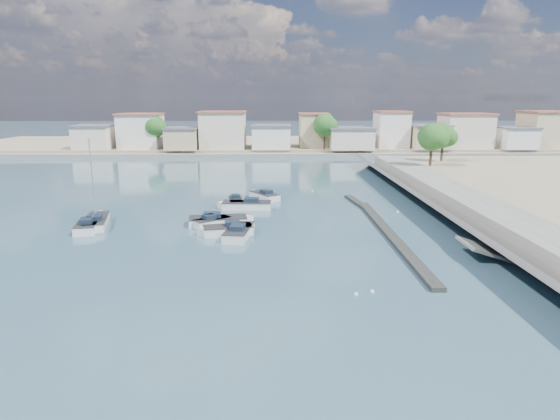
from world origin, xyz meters
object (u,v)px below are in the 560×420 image
motorboat_h (221,221)px  motorboat_e (88,226)px  motorboat_f (263,196)px  motorboat_a (239,232)px  motorboat_d (225,231)px  motorboat_b (214,223)px  motorboat_c (244,205)px  motorboat_g (236,203)px  sailboat (97,221)px

motorboat_h → motorboat_e: bearing=-173.5°
motorboat_f → motorboat_a: bearing=-96.9°
motorboat_a → motorboat_h: same height
motorboat_e → motorboat_d: bearing=-8.7°
motorboat_b → motorboat_c: same height
motorboat_c → motorboat_g: size_ratio=1.37×
motorboat_b → motorboat_c: (2.59, 7.69, 0.00)m
motorboat_h → motorboat_g: bearing=84.0°
motorboat_a → motorboat_f: 16.68m
motorboat_g → motorboat_b: bearing=-99.4°
motorboat_b → motorboat_h: size_ratio=0.59×
motorboat_a → motorboat_c: bearing=90.8°
motorboat_e → sailboat: 1.59m
motorboat_f → motorboat_h: 13.20m
motorboat_h → motorboat_d: bearing=-78.2°
motorboat_e → motorboat_f: size_ratio=1.15×
motorboat_g → motorboat_h: size_ratio=0.70×
motorboat_a → motorboat_d: same height
motorboat_f → motorboat_h: (-4.11, -12.54, 0.00)m
motorboat_a → motorboat_h: size_ratio=0.89×
motorboat_d → motorboat_a: bearing=-17.8°
motorboat_a → motorboat_g: 12.61m
motorboat_e → motorboat_g: same height
motorboat_a → sailboat: size_ratio=0.66×
sailboat → motorboat_c: bearing=25.6°
motorboat_a → motorboat_b: (-2.74, 3.41, -0.00)m
motorboat_a → motorboat_e: same height
motorboat_b → motorboat_f: 13.97m
motorboat_b → motorboat_g: 9.26m
sailboat → motorboat_d: bearing=-15.3°
motorboat_a → sailboat: sailboat is taller
motorboat_e → motorboat_f: (17.02, 14.02, -0.00)m
motorboat_b → motorboat_h: same height
motorboat_b → motorboat_c: size_ratio=0.62×
motorboat_b → sailboat: (-12.02, 0.69, 0.03)m
motorboat_d → motorboat_e: 13.82m
motorboat_c → motorboat_b: bearing=-108.6°
motorboat_c → motorboat_e: size_ratio=1.15×
motorboat_b → motorboat_f: bearing=70.2°
motorboat_c → sailboat: (-14.61, -7.00, 0.03)m
motorboat_g → motorboat_a: bearing=-84.4°
motorboat_a → motorboat_d: bearing=162.2°
motorboat_c → motorboat_d: size_ratio=1.20×
motorboat_f → motorboat_c: bearing=-111.5°
motorboat_c → motorboat_d: (-1.21, -10.66, -0.00)m
motorboat_b → motorboat_c: 8.11m
motorboat_f → sailboat: bearing=-143.4°
motorboat_a → motorboat_f: same height
motorboat_h → motorboat_c: bearing=74.6°
motorboat_h → motorboat_b: bearing=-136.4°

